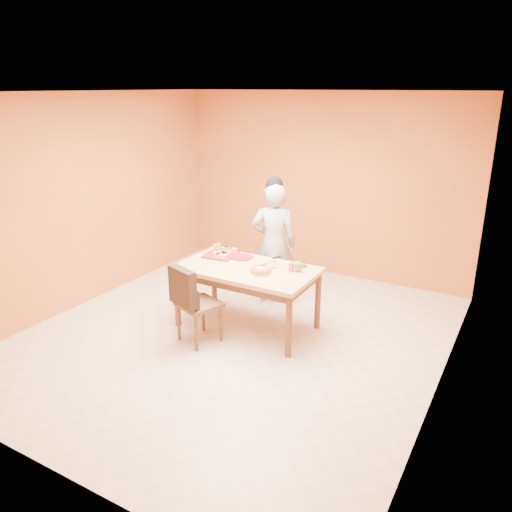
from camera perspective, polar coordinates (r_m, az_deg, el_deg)
The scene contains 17 objects.
floor at distance 5.88m, azimuth -2.45°, elevation -9.09°, with size 5.00×5.00×0.00m, color beige.
ceiling at distance 5.19m, azimuth -2.89°, elevation 18.24°, with size 5.00×5.00×0.00m, color silver.
wall_back at distance 7.56m, azimuth 7.61°, elevation 8.00°, with size 4.50×4.50×0.00m, color #CB6D2F.
wall_left at distance 6.82m, azimuth -18.94°, elevation 5.97°, with size 5.00×5.00×0.00m, color #CB6D2F.
wall_right at distance 4.63m, azimuth 21.59°, elevation -0.16°, with size 5.00×5.00×0.00m, color #CB6D2F.
dining_table at distance 5.82m, azimuth -1.03°, elevation -2.18°, with size 1.60×0.90×0.76m.
dining_chair at distance 5.59m, azimuth -6.67°, elevation -5.30°, with size 0.55×0.61×0.92m.
pastry_pile at distance 6.17m, azimuth -4.06°, elevation 0.69°, with size 0.33×0.33×0.11m, color tan, non-canonical shape.
person at distance 6.50m, azimuth 2.04°, elevation 1.41°, with size 0.59×0.39×1.61m, color #969699.
pastry_platter at distance 6.19m, azimuth -4.04°, elevation 0.12°, with size 0.36×0.36×0.02m, color maroon.
red_dinner_plate at distance 6.10m, azimuth -1.58°, elevation -0.16°, with size 0.26×0.26×0.02m, color maroon.
white_cake_plate at distance 5.59m, azimuth 0.53°, elevation -1.98°, with size 0.27×0.27×0.01m, color white.
sponge_cake at distance 5.58m, azimuth 0.53°, elevation -1.66°, with size 0.24×0.24×0.05m, color orange.
cake_server at distance 5.71m, azimuth 1.50°, elevation -0.80°, with size 0.05×0.26×0.01m, color silver.
egg_ornament at distance 5.65m, azimuth 4.90°, elevation -1.20°, with size 0.10×0.08×0.12m, color olive.
magenta_glass at distance 5.66m, azimuth 4.06°, elevation -1.28°, with size 0.07×0.07×0.10m, color #C31D76.
checker_tin at distance 5.83m, azimuth 5.42°, elevation -1.10°, with size 0.09×0.09×0.03m, color #391A0F.
Camera 1 is at (2.79, -4.38, 2.76)m, focal length 35.00 mm.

